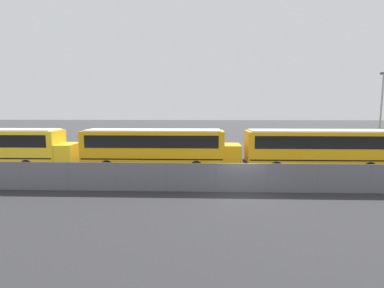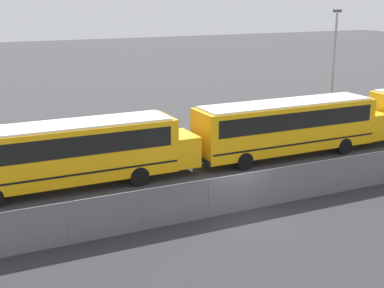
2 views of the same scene
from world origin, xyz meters
name	(u,v)px [view 1 (image 1 of 2)]	position (x,y,z in m)	size (l,w,h in m)	color
ground_plane	(241,192)	(0.00, 0.00, 0.00)	(200.00, 200.00, 0.00)	#38383A
road_strip	(260,233)	(0.00, -6.00, 0.00)	(153.18, 12.00, 0.01)	#2B2B2D
fence	(242,178)	(0.00, 0.00, 0.91)	(119.25, 0.07, 1.78)	#9EA0A5
school_bus_3	(157,146)	(-6.09, 6.29, 1.98)	(12.84, 2.61, 3.34)	orange
school_bus_4	(321,147)	(7.11, 6.21, 1.98)	(12.84, 2.61, 3.34)	orange
light_pole	(381,113)	(14.72, 11.62, 4.58)	(0.60, 0.24, 8.39)	gray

